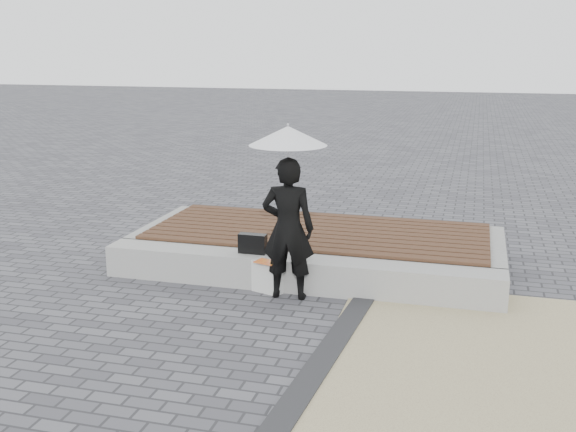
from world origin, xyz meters
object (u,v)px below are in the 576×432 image
object	(u,v)px
seating_ledge	(296,273)
parasol	(288,136)
handbag	(253,244)
canvas_tote	(268,276)
woman	(288,229)

from	to	relation	value
seating_ledge	parasol	bearing A→B (deg)	-93.62
seating_ledge	handbag	bearing A→B (deg)	177.37
seating_ledge	canvas_tote	size ratio (longest dim) A/B	12.60
woman	handbag	bearing A→B (deg)	-37.65
handbag	seating_ledge	bearing A→B (deg)	-2.04
seating_ledge	woman	size ratio (longest dim) A/B	2.95
woman	parasol	bearing A→B (deg)	180.00
woman	handbag	size ratio (longest dim) A/B	4.82
seating_ledge	handbag	world-z (taller)	handbag
seating_ledge	handbag	size ratio (longest dim) A/B	14.20
canvas_tote	seating_ledge	bearing A→B (deg)	54.27
woman	canvas_tote	world-z (taller)	woman
woman	parasol	world-z (taller)	parasol
seating_ledge	canvas_tote	distance (m)	0.38
handbag	canvas_tote	size ratio (longest dim) A/B	0.89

